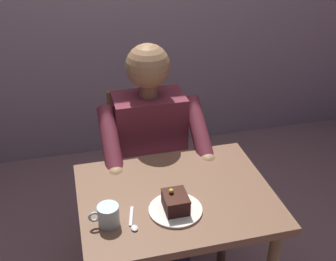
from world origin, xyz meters
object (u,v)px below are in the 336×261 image
Objects in this scene: dining_table at (176,216)px; coffee_cup at (108,215)px; chair at (147,161)px; seated_person at (153,156)px; cake_slice at (176,202)px; dessert_spoon at (133,223)px.

dining_table is 0.36m from coffee_cup.
dining_table is 0.64m from chair.
seated_person reaches higher than chair.
chair is at bearing -92.38° from cake_slice.
coffee_cup is at bearing 68.18° from chair.
chair is 0.23m from seated_person.
dessert_spoon is at bearing 70.58° from seated_person.
seated_person reaches higher than coffee_cup.
dining_table is at bearing -146.88° from dessert_spoon.
cake_slice is at bearing -170.12° from dessert_spoon.
seated_person is at bearing -109.42° from dessert_spoon.
cake_slice is at bearing 86.87° from seated_person.
chair is at bearing -111.82° from coffee_cup.
dessert_spoon is (0.21, 0.76, 0.25)m from chair.
seated_person is 10.83× the size of cake_slice.
chair reaches higher than dessert_spoon.
seated_person reaches higher than dessert_spoon.
coffee_cup is at bearing 21.31° from dining_table.
cake_slice is 0.27m from coffee_cup.
seated_person is at bearing 90.00° from chair.
dessert_spoon is at bearing 74.80° from chair.
cake_slice reaches higher than dining_table.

